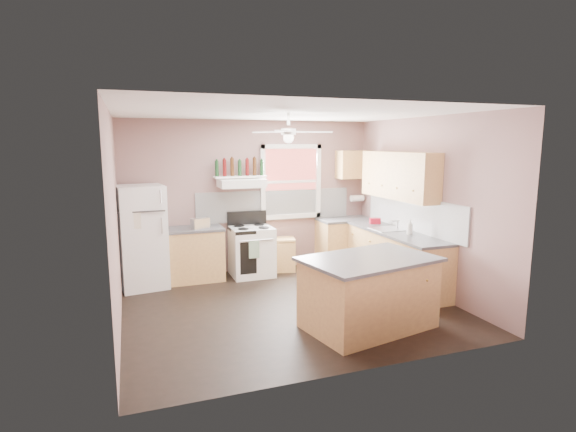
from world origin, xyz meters
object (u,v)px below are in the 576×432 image
object	(u,v)px
refrigerator	(142,237)
stove	(252,251)
toaster	(200,223)
island	(368,294)
cart	(280,256)

from	to	relation	value
refrigerator	stove	size ratio (longest dim) A/B	1.92
toaster	island	bearing A→B (deg)	-76.46
refrigerator	toaster	bearing A→B (deg)	-7.77
toaster	island	xyz separation A→B (m)	(1.68, -2.61, -0.56)
toaster	refrigerator	bearing A→B (deg)	160.53
island	refrigerator	bearing A→B (deg)	123.16
toaster	cart	xyz separation A→B (m)	(1.44, 0.17, -0.72)
stove	cart	bearing A→B (deg)	12.67
refrigerator	island	world-z (taller)	refrigerator
cart	island	bearing A→B (deg)	-71.51
refrigerator	cart	size ratio (longest dim) A/B	3.03
refrigerator	island	distance (m)	3.71
island	toaster	bearing A→B (deg)	111.07
toaster	stove	world-z (taller)	toaster
cart	stove	bearing A→B (deg)	-153.81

